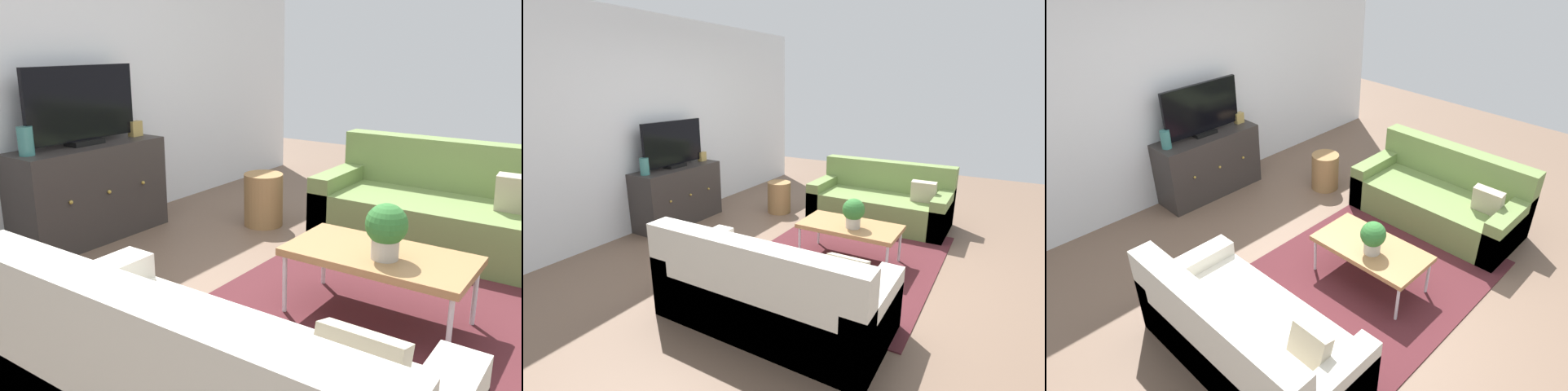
% 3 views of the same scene
% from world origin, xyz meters
% --- Properties ---
extents(ground_plane, '(10.00, 10.00, 0.00)m').
position_xyz_m(ground_plane, '(0.00, 0.00, 0.00)').
color(ground_plane, brown).
extents(wall_back, '(6.40, 0.12, 2.70)m').
position_xyz_m(wall_back, '(0.00, 2.55, 1.35)').
color(wall_back, white).
rests_on(wall_back, ground_plane).
extents(area_rug, '(2.50, 1.90, 0.01)m').
position_xyz_m(area_rug, '(0.00, -0.15, 0.01)').
color(area_rug, '#4C1E23').
rests_on(area_rug, ground_plane).
extents(couch_left_side, '(0.86, 1.81, 0.80)m').
position_xyz_m(couch_left_side, '(-1.44, -0.10, 0.27)').
color(couch_left_side, beige).
rests_on(couch_left_side, ground_plane).
extents(couch_right_side, '(0.86, 1.81, 0.80)m').
position_xyz_m(couch_right_side, '(1.44, -0.10, 0.27)').
color(couch_right_side, olive).
rests_on(couch_right_side, ground_plane).
extents(coffee_table, '(0.56, 1.04, 0.41)m').
position_xyz_m(coffee_table, '(0.01, -0.20, 0.38)').
color(coffee_table, '#A37547').
rests_on(coffee_table, ground_plane).
extents(potted_plant, '(0.23, 0.23, 0.31)m').
position_xyz_m(potted_plant, '(-0.06, -0.26, 0.59)').
color(potted_plant, '#B7B2A8').
rests_on(potted_plant, coffee_table).
extents(tv_console, '(1.27, 0.47, 0.77)m').
position_xyz_m(tv_console, '(-0.02, 2.27, 0.39)').
color(tv_console, '#332D2B').
rests_on(tv_console, ground_plane).
extents(flat_screen_tv, '(0.99, 0.16, 0.61)m').
position_xyz_m(flat_screen_tv, '(-0.02, 2.29, 1.08)').
color(flat_screen_tv, black).
rests_on(flat_screen_tv, tv_console).
extents(glass_vase, '(0.11, 0.11, 0.21)m').
position_xyz_m(glass_vase, '(-0.54, 2.27, 0.88)').
color(glass_vase, teal).
rests_on(glass_vase, tv_console).
extents(mantel_clock, '(0.11, 0.07, 0.13)m').
position_xyz_m(mantel_clock, '(0.49, 2.27, 0.84)').
color(mantel_clock, tan).
rests_on(mantel_clock, tv_console).
extents(wicker_basket, '(0.34, 0.34, 0.46)m').
position_xyz_m(wicker_basket, '(1.05, 1.31, 0.23)').
color(wicker_basket, '#9E7547').
rests_on(wicker_basket, ground_plane).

